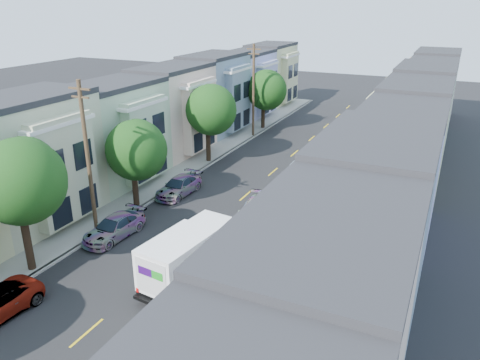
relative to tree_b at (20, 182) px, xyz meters
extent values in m
plane|color=black|center=(6.30, 3.10, -5.52)|extent=(160.00, 160.00, 0.00)
cube|color=black|center=(6.30, 18.10, -5.51)|extent=(12.00, 70.00, 0.02)
cube|color=gray|center=(0.25, 18.10, -5.44)|extent=(0.30, 70.00, 0.15)
cube|color=gray|center=(12.35, 18.10, -5.44)|extent=(0.30, 70.00, 0.15)
cube|color=gray|center=(-1.05, 18.10, -5.44)|extent=(2.60, 70.00, 0.15)
cube|color=gray|center=(13.65, 18.10, -5.44)|extent=(2.60, 70.00, 0.15)
cube|color=gold|center=(6.30, 18.10, -5.52)|extent=(0.12, 70.00, 0.01)
cube|color=#B3B4E4|center=(-4.85, 18.10, -5.52)|extent=(5.00, 70.00, 8.50)
cube|color=#B3B4E4|center=(17.45, 18.10, -5.52)|extent=(5.00, 70.00, 8.50)
cylinder|color=black|center=(-0.30, 0.00, -3.57)|extent=(0.44, 0.44, 3.90)
sphere|color=#184F16|center=(0.00, 0.00, 0.03)|extent=(4.70, 4.70, 4.70)
cylinder|color=black|center=(-0.30, 9.84, -4.05)|extent=(0.44, 0.44, 2.93)
sphere|color=#184F16|center=(0.00, 9.84, -1.05)|extent=(4.40, 4.40, 4.40)
cylinder|color=black|center=(-0.30, 21.14, -3.79)|extent=(0.44, 0.44, 3.45)
sphere|color=#184F16|center=(0.00, 21.14, -0.43)|extent=(4.70, 4.70, 4.70)
cylinder|color=black|center=(-0.30, 34.76, -4.00)|extent=(0.44, 0.44, 3.03)
sphere|color=#184F16|center=(0.00, 34.76, -0.85)|extent=(4.70, 4.70, 4.70)
cylinder|color=black|center=(12.90, 34.05, -3.99)|extent=(0.44, 0.44, 3.05)
sphere|color=#184F16|center=(13.20, 34.05, -1.38)|extent=(3.10, 3.10, 3.10)
cylinder|color=#42301E|center=(0.00, 5.10, -0.52)|extent=(0.26, 0.26, 10.00)
cube|color=#42301E|center=(0.00, 5.10, 4.08)|extent=(1.60, 0.12, 0.12)
cylinder|color=#42301E|center=(0.00, 31.10, -0.52)|extent=(0.26, 0.26, 10.00)
cube|color=#42301E|center=(0.00, 31.10, 4.08)|extent=(1.60, 0.12, 0.12)
cube|color=white|center=(8.43, 2.01, -3.69)|extent=(2.35, 4.21, 2.30)
cube|color=white|center=(8.43, 5.09, -3.78)|extent=(2.35, 1.96, 2.12)
cube|color=black|center=(8.43, 2.89, -4.96)|extent=(2.16, 6.04, 0.23)
cube|color=#2D0A51|center=(8.09, -0.10, -3.42)|extent=(0.88, 0.04, 0.43)
cube|color=#198C1E|center=(8.87, -0.10, -3.42)|extent=(0.69, 0.04, 0.43)
cylinder|color=black|center=(7.38, 0.85, -5.08)|extent=(0.27, 0.88, 0.88)
cylinder|color=black|center=(9.49, 0.85, -5.08)|extent=(0.27, 0.88, 0.88)
cylinder|color=black|center=(7.38, 4.80, -5.08)|extent=(0.27, 0.88, 0.88)
cylinder|color=black|center=(9.49, 4.80, -5.08)|extent=(0.27, 0.88, 0.88)
imported|color=black|center=(8.91, 10.89, -4.76)|extent=(2.96, 5.36, 1.52)
imported|color=#B3B3B3|center=(1.40, 5.23, -4.83)|extent=(2.21, 4.72, 1.38)
imported|color=#43150C|center=(1.40, 13.13, -4.83)|extent=(2.07, 4.65, 1.38)
imported|color=#B7B7BD|center=(11.20, 1.36, -4.87)|extent=(1.87, 4.34, 1.30)
imported|color=black|center=(11.20, 21.36, -4.90)|extent=(2.08, 4.25, 1.23)
imported|color=black|center=(11.20, 29.99, -4.79)|extent=(2.29, 4.97, 1.46)
camera|label=1|loc=(20.24, -15.96, 9.00)|focal=35.00mm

